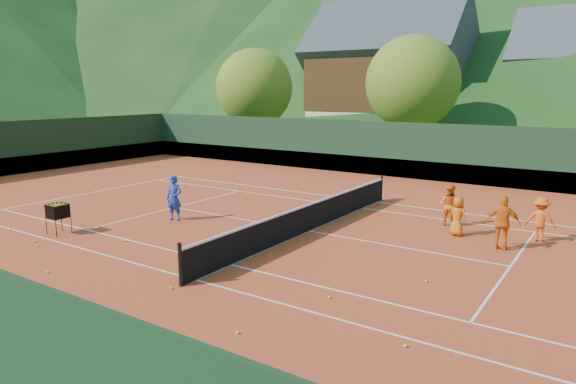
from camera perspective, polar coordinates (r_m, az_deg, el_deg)
The scene contains 30 objects.
ground at distance 17.45m, azimuth 2.36°, elevation -4.41°, with size 400.00×400.00×0.00m, color #2C4D18.
clay_court at distance 17.45m, azimuth 2.36°, elevation -4.38°, with size 40.00×24.00×0.02m, color #AF3A1C.
coach at distance 19.13m, azimuth -12.52°, elevation -0.68°, with size 0.60×0.39×1.65m, color #1A39AC.
student_a at distance 18.86m, azimuth 17.47°, elevation -1.38°, with size 0.71×0.55×1.46m, color orange.
student_b at distance 16.53m, azimuth 22.78°, elevation -3.17°, with size 0.97×0.40×1.65m, color orange.
student_c at distance 17.63m, azimuth 18.32°, elevation -2.59°, with size 0.63×0.41×1.29m, color orange.
student_d at distance 17.94m, azimuth 26.25°, elevation -2.76°, with size 0.91×0.52×1.41m, color #F85816.
tennis_ball_0 at distance 17.49m, azimuth -26.04°, elevation -5.36°, with size 0.07×0.07×0.07m, color #CEF729.
tennis_ball_1 at distance 17.99m, azimuth -26.29°, elevation -4.94°, with size 0.07×0.07×0.07m, color #CEF729.
tennis_ball_5 at distance 20.33m, azimuth -15.25°, elevation -2.38°, with size 0.07×0.07×0.07m, color #CEF729.
tennis_ball_6 at distance 17.01m, azimuth -17.63°, elevation -5.17°, with size 0.07×0.07×0.07m, color #CEF729.
tennis_ball_7 at distance 12.81m, azimuth -12.84°, elevation -10.37°, with size 0.07×0.07×0.07m, color #CEF729.
tennis_ball_8 at distance 13.38m, azimuth 15.12°, elevation -9.53°, with size 0.07×0.07×0.07m, color #CEF729.
tennis_ball_11 at distance 18.97m, azimuth -20.15°, elevation -3.66°, with size 0.07×0.07×0.07m, color #CEF729.
tennis_ball_12 at distance 15.69m, azimuth -3.04°, elevation -6.03°, with size 0.07×0.07×0.07m, color #CEF729.
tennis_ball_13 at distance 19.54m, azimuth -22.00°, elevation -3.37°, with size 0.07×0.07×0.07m, color #CEF729.
tennis_ball_14 at distance 14.27m, azimuth -9.12°, elevation -7.94°, with size 0.07×0.07×0.07m, color #CEF729.
tennis_ball_15 at distance 19.89m, azimuth -28.52°, elevation -3.68°, with size 0.07×0.07×0.07m, color #CEF729.
tennis_ball_16 at distance 18.27m, azimuth -14.51°, elevation -3.88°, with size 0.07×0.07×0.07m, color #CEF729.
tennis_ball_17 at distance 14.92m, azimuth -25.16°, elevation -8.05°, with size 0.07×0.07×0.07m, color #CEF729.
tennis_ball_19 at distance 10.17m, azimuth 12.90°, elevation -16.33°, with size 0.07×0.07×0.07m, color #CEF729.
tennis_ball_21 at distance 12.02m, azimuth 4.60°, elevation -11.59°, with size 0.07×0.07×0.07m, color #CEF729.
tennis_ball_22 at distance 10.46m, azimuth -5.60°, elevation -15.26°, with size 0.07×0.07×0.07m, color #CEF729.
court_lines at distance 17.44m, azimuth 2.36°, elevation -4.34°, with size 23.83×11.03×0.00m.
tennis_net at distance 17.32m, azimuth 2.37°, elevation -2.76°, with size 0.10×12.07×1.10m.
perimeter_fence at distance 17.15m, azimuth 2.39°, elevation -0.33°, with size 40.40×24.24×3.00m.
ball_hopper at distance 18.57m, azimuth -24.22°, elevation -2.01°, with size 0.57×0.57×1.00m.
chalet_left at distance 48.15m, azimuth 11.09°, elevation 12.19°, with size 13.80×9.93×12.92m.
tree_a at distance 40.72m, azimuth -3.74°, elevation 11.48°, with size 6.00×6.00×7.88m.
tree_b at distance 36.64m, azimuth 13.69°, elevation 11.73°, with size 6.40×6.40×8.40m.
Camera 1 is at (8.72, -14.36, 4.72)m, focal length 32.00 mm.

